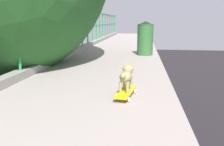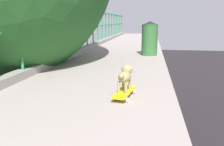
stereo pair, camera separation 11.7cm
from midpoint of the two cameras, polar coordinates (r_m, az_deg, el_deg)
city_bus at (r=31.72m, az=-10.74°, el=2.86°), size 2.59×10.36×3.13m
toy_skateboard at (r=2.96m, az=2.21°, el=-4.69°), size 0.27×0.57×0.08m
small_dog at (r=2.93m, az=2.39°, el=-0.55°), size 0.19×0.37×0.32m
litter_bin at (r=6.63m, az=7.59°, el=8.46°), size 0.45×0.45×0.93m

